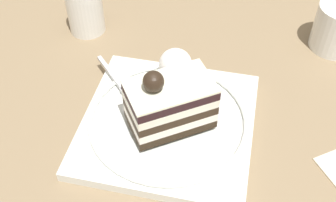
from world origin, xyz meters
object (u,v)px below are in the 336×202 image
(cake_slice, at_px, (169,103))
(drink_glass_near, at_px, (85,11))
(fork, at_px, (119,84))
(whipped_cream_dollop, at_px, (175,64))
(dessert_plate, at_px, (168,122))

(cake_slice, relative_size, drink_glass_near, 1.56)
(fork, bearing_deg, drink_glass_near, 133.96)
(whipped_cream_dollop, xyz_separation_m, fork, (-0.07, -0.05, -0.02))
(fork, relative_size, drink_glass_near, 1.37)
(dessert_plate, distance_m, cake_slice, 0.05)
(dessert_plate, distance_m, drink_glass_near, 0.26)
(cake_slice, bearing_deg, dessert_plate, 116.92)
(dessert_plate, xyz_separation_m, drink_glass_near, (-0.20, 0.15, 0.03))
(fork, height_order, drink_glass_near, drink_glass_near)
(cake_slice, relative_size, fork, 1.14)
(whipped_cream_dollop, relative_size, drink_glass_near, 0.61)
(dessert_plate, relative_size, cake_slice, 2.11)
(cake_slice, distance_m, fork, 0.10)
(dessert_plate, height_order, drink_glass_near, drink_glass_near)
(whipped_cream_dollop, bearing_deg, drink_glass_near, 157.30)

